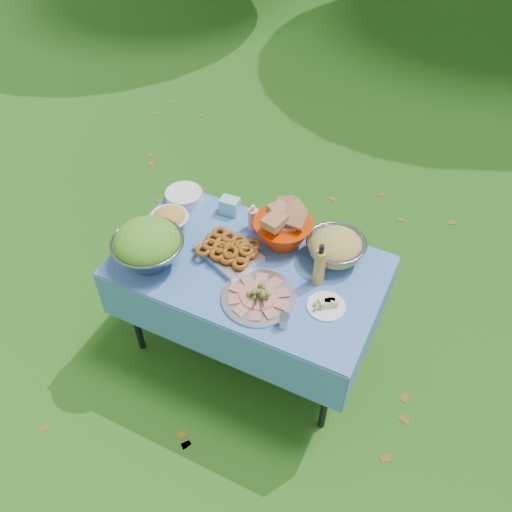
% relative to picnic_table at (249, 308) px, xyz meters
% --- Properties ---
extents(ground, '(80.00, 80.00, 0.00)m').
position_rel_picnic_table_xyz_m(ground, '(0.00, 0.00, -0.38)').
color(ground, '#173A0A').
rests_on(ground, ground).
extents(picnic_table, '(1.46, 0.86, 0.76)m').
position_rel_picnic_table_xyz_m(picnic_table, '(0.00, 0.00, 0.00)').
color(picnic_table, '#80C0F6').
rests_on(picnic_table, ground).
extents(salad_bowl, '(0.49, 0.49, 0.26)m').
position_rel_picnic_table_xyz_m(salad_bowl, '(-0.50, -0.22, 0.51)').
color(salad_bowl, gray).
rests_on(salad_bowl, picnic_table).
extents(pasta_bowl_white, '(0.28, 0.28, 0.12)m').
position_rel_picnic_table_xyz_m(pasta_bowl_white, '(-0.55, 0.07, 0.44)').
color(pasta_bowl_white, white).
rests_on(pasta_bowl_white, picnic_table).
extents(plate_stack, '(0.29, 0.29, 0.07)m').
position_rel_picnic_table_xyz_m(plate_stack, '(-0.60, 0.31, 0.42)').
color(plate_stack, white).
rests_on(plate_stack, picnic_table).
extents(wipes_box, '(0.12, 0.09, 0.10)m').
position_rel_picnic_table_xyz_m(wipes_box, '(-0.30, 0.34, 0.43)').
color(wipes_box, '#8ED4E5').
rests_on(wipes_box, picnic_table).
extents(sanitizer_bottle, '(0.08, 0.08, 0.18)m').
position_rel_picnic_table_xyz_m(sanitizer_bottle, '(-0.11, 0.27, 0.47)').
color(sanitizer_bottle, pink).
rests_on(sanitizer_bottle, picnic_table).
extents(bread_bowl, '(0.43, 0.43, 0.22)m').
position_rel_picnic_table_xyz_m(bread_bowl, '(0.09, 0.25, 0.49)').
color(bread_bowl, red).
rests_on(bread_bowl, picnic_table).
extents(pasta_bowl_steel, '(0.40, 0.40, 0.17)m').
position_rel_picnic_table_xyz_m(pasta_bowl_steel, '(0.40, 0.26, 0.47)').
color(pasta_bowl_steel, gray).
rests_on(pasta_bowl_steel, picnic_table).
extents(fried_tray, '(0.41, 0.36, 0.08)m').
position_rel_picnic_table_xyz_m(fried_tray, '(-0.13, 0.01, 0.42)').
color(fried_tray, silver).
rests_on(fried_tray, picnic_table).
extents(charcuterie_platter, '(0.48, 0.48, 0.09)m').
position_rel_picnic_table_xyz_m(charcuterie_platter, '(0.15, -0.19, 0.43)').
color(charcuterie_platter, silver).
rests_on(charcuterie_platter, picnic_table).
extents(oil_bottle, '(0.07, 0.07, 0.27)m').
position_rel_picnic_table_xyz_m(oil_bottle, '(0.39, 0.05, 0.52)').
color(oil_bottle, gold).
rests_on(oil_bottle, picnic_table).
extents(cheese_plate, '(0.20, 0.20, 0.05)m').
position_rel_picnic_table_xyz_m(cheese_plate, '(0.49, -0.09, 0.41)').
color(cheese_plate, white).
rests_on(cheese_plate, picnic_table).
extents(shaker, '(0.05, 0.05, 0.08)m').
position_rel_picnic_table_xyz_m(shaker, '(0.34, -0.30, 0.42)').
color(shaker, silver).
rests_on(shaker, picnic_table).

